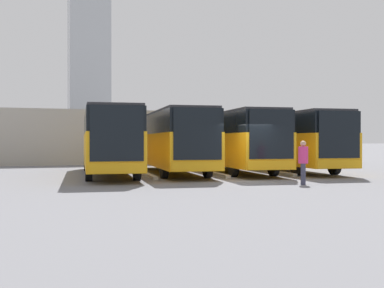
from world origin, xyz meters
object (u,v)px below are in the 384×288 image
Objects in this scene: bus_1 at (231,140)px; bus_3 at (108,139)px; bus_0 at (286,140)px; bus_2 at (171,139)px; pedestrian at (303,161)px.

bus_1 and bus_3 have the same top height.
bus_0 and bus_2 have the same top height.
bus_1 reaches higher than pedestrian.
bus_0 and bus_1 have the same top height.
pedestrian is at bearing 92.60° from bus_1.
bus_2 is 3.52m from bus_3.
bus_3 is (3.49, 0.41, 0.00)m from bus_2.
bus_0 is 6.99m from bus_2.
bus_3 is (10.48, 0.37, 0.00)m from bus_0.
pedestrian is (3.83, 8.33, -0.89)m from bus_0.
bus_1 is 8.44m from pedestrian.
bus_1 is 6.99× the size of pedestrian.
bus_3 is at bearing 70.02° from pedestrian.
bus_1 is at bearing -174.88° from bus_2.
bus_2 is at bearing -168.35° from bus_3.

